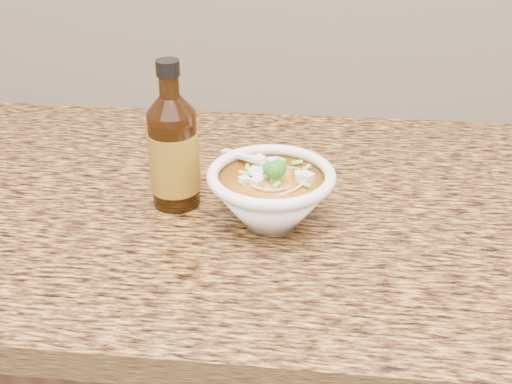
# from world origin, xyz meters

# --- Properties ---
(counter_slab) EXTENTS (4.00, 0.68, 0.04)m
(counter_slab) POSITION_xyz_m (0.00, 1.68, 0.88)
(counter_slab) COLOR #A6823C
(counter_slab) RESTS_ON cabinet
(soup_bowl) EXTENTS (0.17, 0.17, 0.09)m
(soup_bowl) POSITION_xyz_m (-0.01, 1.61, 0.94)
(soup_bowl) COLOR white
(soup_bowl) RESTS_ON counter_slab
(hot_sauce_bottle) EXTENTS (0.09, 0.09, 0.21)m
(hot_sauce_bottle) POSITION_xyz_m (-0.15, 1.64, 0.98)
(hot_sauce_bottle) COLOR #381C07
(hot_sauce_bottle) RESTS_ON counter_slab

